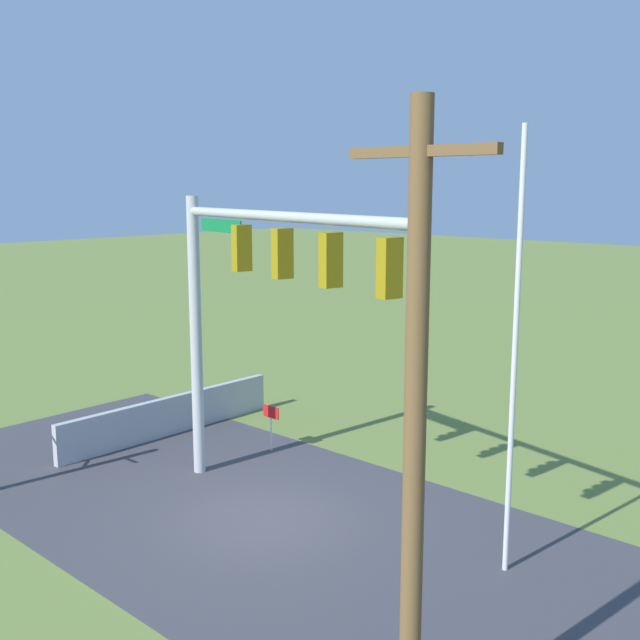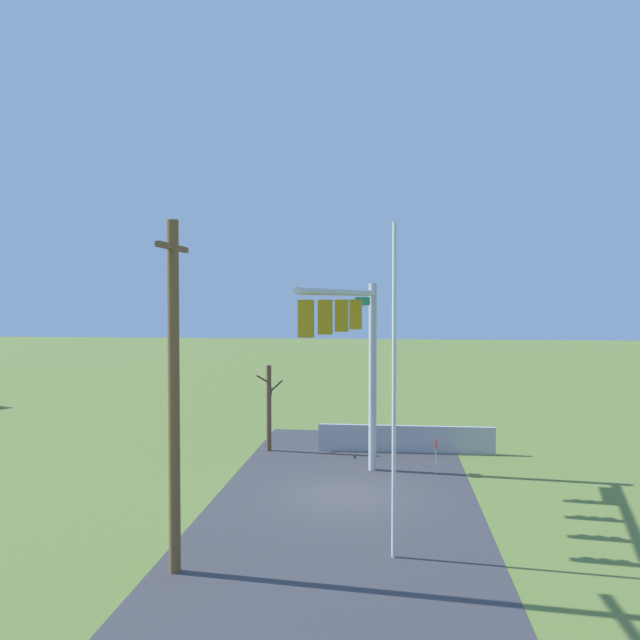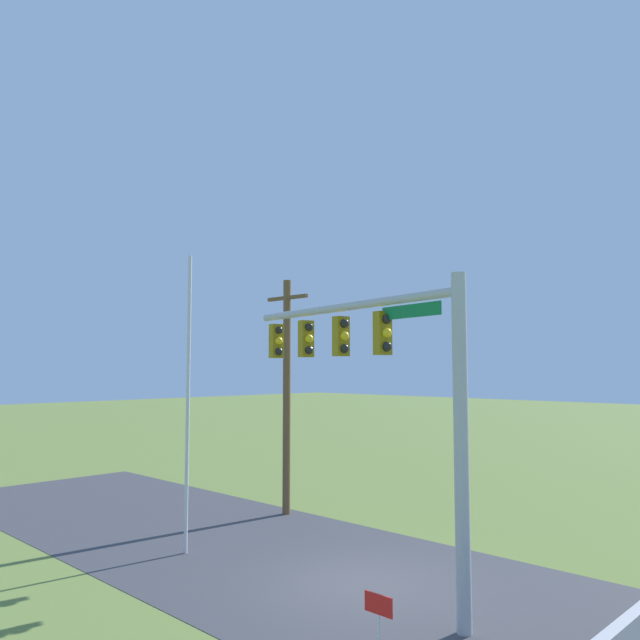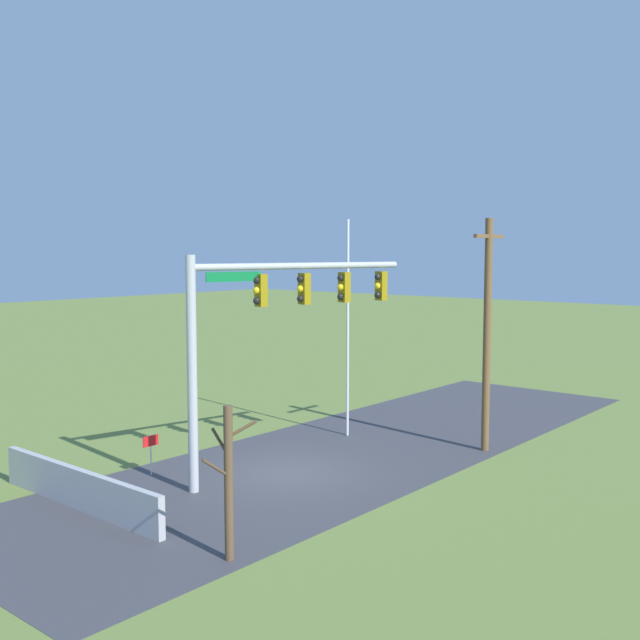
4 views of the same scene
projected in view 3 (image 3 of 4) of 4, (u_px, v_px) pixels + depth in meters
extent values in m
plane|color=olive|center=(361.00, 584.00, 14.11)|extent=(160.00, 160.00, 0.00)
cube|color=#3D3D42|center=(248.00, 548.00, 16.89)|extent=(28.00, 8.00, 0.01)
cylinder|color=#B2B5BA|center=(461.00, 450.00, 11.67)|extent=(0.28, 0.28, 6.67)
cylinder|color=#B2B5BA|center=(342.00, 307.00, 15.09)|extent=(7.51, 1.84, 0.20)
cube|color=#0F7238|center=(410.00, 311.00, 13.03)|extent=(1.76, 0.42, 0.28)
cube|color=#937A0F|center=(382.00, 333.00, 13.76)|extent=(0.31, 0.40, 0.96)
sphere|color=black|center=(387.00, 319.00, 13.66)|extent=(0.22, 0.22, 0.22)
sphere|color=yellow|center=(387.00, 333.00, 13.63)|extent=(0.22, 0.22, 0.22)
sphere|color=black|center=(387.00, 347.00, 13.61)|extent=(0.22, 0.22, 0.22)
cube|color=#937A0F|center=(341.00, 336.00, 15.07)|extent=(0.31, 0.40, 0.96)
sphere|color=black|center=(345.00, 323.00, 14.97)|extent=(0.22, 0.22, 0.22)
sphere|color=yellow|center=(345.00, 336.00, 14.95)|extent=(0.22, 0.22, 0.22)
sphere|color=black|center=(345.00, 349.00, 14.93)|extent=(0.22, 0.22, 0.22)
cube|color=#937A0F|center=(306.00, 339.00, 16.39)|extent=(0.31, 0.40, 0.96)
sphere|color=black|center=(309.00, 327.00, 16.29)|extent=(0.22, 0.22, 0.22)
sphere|color=yellow|center=(309.00, 339.00, 16.27)|extent=(0.22, 0.22, 0.22)
sphere|color=black|center=(309.00, 350.00, 16.24)|extent=(0.22, 0.22, 0.22)
cube|color=#937A0F|center=(276.00, 341.00, 17.71)|extent=(0.31, 0.40, 0.96)
sphere|color=black|center=(279.00, 330.00, 17.60)|extent=(0.22, 0.22, 0.22)
sphere|color=yellow|center=(279.00, 341.00, 17.58)|extent=(0.22, 0.22, 0.22)
sphere|color=black|center=(279.00, 352.00, 17.56)|extent=(0.22, 0.22, 0.22)
cylinder|color=silver|center=(188.00, 402.00, 16.72)|extent=(0.10, 0.10, 7.91)
cylinder|color=brown|center=(287.00, 396.00, 21.15)|extent=(0.26, 0.26, 7.86)
cube|color=brown|center=(287.00, 298.00, 21.41)|extent=(1.90, 0.12, 0.12)
cube|color=red|center=(378.00, 604.00, 10.06)|extent=(0.56, 0.02, 0.32)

